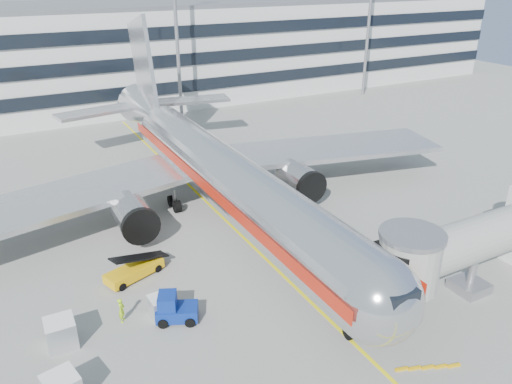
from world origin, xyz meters
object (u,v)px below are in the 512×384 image
main_jet (215,169)px  belt_loader (134,270)px  ramp_worker (122,310)px  cargo_container_right (61,333)px  baggage_tug (174,309)px  cargo_container_front (161,306)px

main_jet → belt_loader: size_ratio=11.03×
main_jet → ramp_worker: main_jet is taller
belt_loader → cargo_container_right: belt_loader is taller
cargo_container_right → belt_loader: bearing=41.1°
cargo_container_right → ramp_worker: 3.77m
belt_loader → cargo_container_right: 7.68m
cargo_container_right → ramp_worker: cargo_container_right is taller
baggage_tug → cargo_container_front: 1.02m
cargo_container_right → ramp_worker: (3.73, 0.53, -0.05)m
belt_loader → baggage_tug: bearing=-81.3°
baggage_tug → belt_loader: bearing=98.7°
belt_loader → cargo_container_front: 5.21m
belt_loader → ramp_worker: size_ratio=2.71×
baggage_tug → ramp_worker: size_ratio=1.77×
belt_loader → ramp_worker: bearing=-114.4°
baggage_tug → ramp_worker: 3.32m
belt_loader → ramp_worker: (-2.05, -4.52, 0.24)m
cargo_container_front → ramp_worker: 2.45m
main_jet → baggage_tug: (-8.73, -13.05, -3.38)m
baggage_tug → ramp_worker: baggage_tug is taller
baggage_tug → cargo_container_right: bearing=171.8°
baggage_tug → ramp_worker: bearing=153.4°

